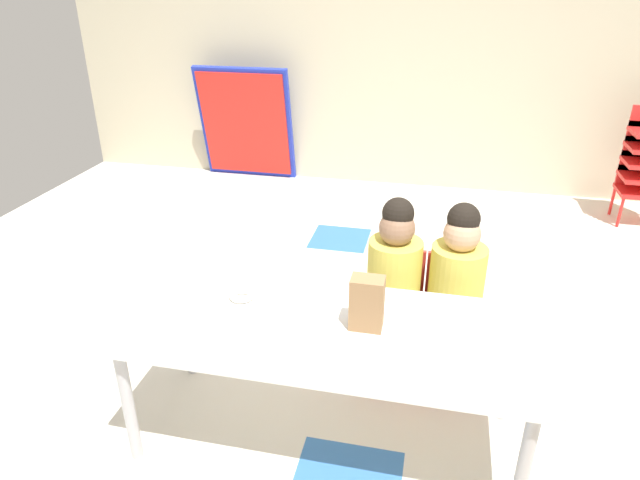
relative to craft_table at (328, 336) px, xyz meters
The scene contains 10 objects.
ground_plane 0.86m from the craft_table, 78.41° to the left, with size 6.60×5.47×0.02m.
back_wall 3.46m from the craft_table, 87.78° to the left, with size 6.60×0.10×2.47m, color beige.
craft_table is the anchor object (origin of this frame).
seated_child_near_camera 0.61m from the craft_table, 69.80° to the left, with size 0.34×0.34×0.92m.
seated_child_middle_seat 0.76m from the craft_table, 48.56° to the left, with size 0.32×0.32×0.92m.
folded_activity_table 3.51m from the craft_table, 114.68° to the left, with size 0.90×0.29×1.09m.
paper_bag_brown 0.22m from the craft_table, ahead, with size 0.13×0.09×0.22m, color #9E754C.
paper_plate_near_edge 0.41m from the craft_table, 165.02° to the left, with size 0.18×0.18×0.01m, color white.
paper_plate_center_table 0.22m from the craft_table, 160.44° to the left, with size 0.18×0.18×0.01m, color white.
donut_powdered_on_plate 0.42m from the craft_table, 165.02° to the left, with size 0.11×0.11×0.03m, color white.
Camera 1 is at (0.24, -2.48, 1.86)m, focal length 31.41 mm.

